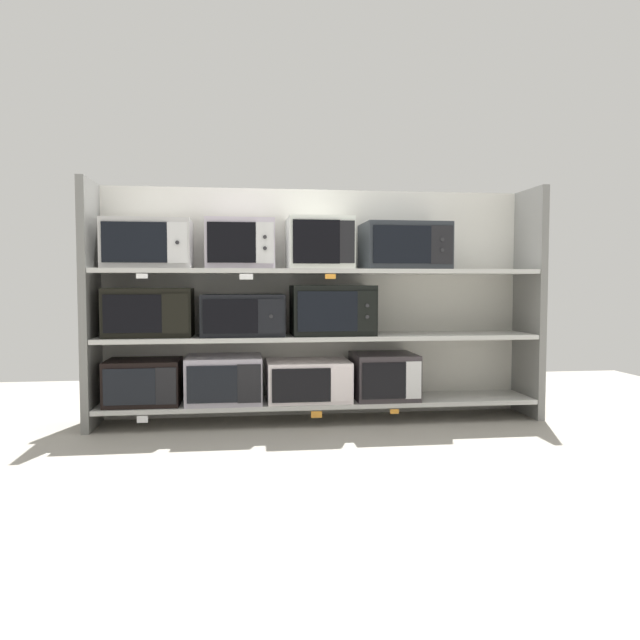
% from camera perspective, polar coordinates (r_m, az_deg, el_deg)
% --- Properties ---
extents(ground, '(6.92, 6.00, 0.02)m').
position_cam_1_polar(ground, '(3.27, 2.32, -13.34)').
color(ground, gray).
extents(back_panel, '(3.12, 0.04, 1.59)m').
position_cam_1_polar(back_panel, '(4.35, -0.39, 1.60)').
color(back_panel, beige).
rests_on(back_panel, ground).
extents(upright_left, '(0.05, 0.42, 1.59)m').
position_cam_1_polar(upright_left, '(4.20, -20.61, 1.32)').
color(upright_left, slate).
rests_on(upright_left, ground).
extents(upright_right, '(0.05, 0.42, 1.59)m').
position_cam_1_polar(upright_right, '(4.56, 18.92, 1.50)').
color(upright_right, slate).
rests_on(upright_right, ground).
extents(shelf_0, '(2.92, 0.42, 0.03)m').
position_cam_1_polar(shelf_0, '(4.20, -0.00, -7.61)').
color(shelf_0, beige).
rests_on(shelf_0, ground).
extents(microwave_0, '(0.47, 0.38, 0.29)m').
position_cam_1_polar(microwave_0, '(4.18, -16.10, -5.56)').
color(microwave_0, black).
rests_on(microwave_0, shelf_0).
extents(microwave_1, '(0.49, 0.43, 0.31)m').
position_cam_1_polar(microwave_1, '(4.13, -8.92, -5.46)').
color(microwave_1, '#A19BA9').
rests_on(microwave_1, shelf_0).
extents(microwave_2, '(0.55, 0.41, 0.27)m').
position_cam_1_polar(microwave_2, '(4.16, -1.12, -5.64)').
color(microwave_2, silver).
rests_on(microwave_2, shelf_0).
extents(microwave_3, '(0.42, 0.43, 0.31)m').
position_cam_1_polar(microwave_3, '(4.25, 5.97, -5.19)').
color(microwave_3, '#332D30').
rests_on(microwave_3, shelf_0).
extents(price_tag_0, '(0.07, 0.00, 0.04)m').
position_cam_1_polar(price_tag_0, '(4.01, -16.21, -8.88)').
color(price_tag_0, white).
extents(price_tag_1, '(0.07, 0.00, 0.04)m').
position_cam_1_polar(price_tag_1, '(3.99, -0.33, -8.80)').
color(price_tag_1, orange).
extents(price_tag_2, '(0.06, 0.00, 0.03)m').
position_cam_1_polar(price_tag_2, '(4.08, 6.96, -8.45)').
color(price_tag_2, orange).
extents(shelf_1, '(2.92, 0.42, 0.03)m').
position_cam_1_polar(shelf_1, '(4.14, -0.00, -1.59)').
color(shelf_1, beige).
extents(microwave_4, '(0.56, 0.34, 0.32)m').
position_cam_1_polar(microwave_4, '(4.13, -15.63, 0.68)').
color(microwave_4, black).
rests_on(microwave_4, shelf_1).
extents(microwave_5, '(0.54, 0.39, 0.28)m').
position_cam_1_polar(microwave_5, '(4.09, -7.21, 0.47)').
color(microwave_5, black).
rests_on(microwave_5, shelf_1).
extents(microwave_6, '(0.55, 0.40, 0.33)m').
position_cam_1_polar(microwave_6, '(4.13, 1.14, 0.93)').
color(microwave_6, black).
rests_on(microwave_6, shelf_1).
extents(shelf_2, '(2.92, 0.42, 0.03)m').
position_cam_1_polar(shelf_2, '(4.12, -0.00, 4.54)').
color(shelf_2, beige).
extents(microwave_7, '(0.55, 0.35, 0.32)m').
position_cam_1_polar(microwave_7, '(4.13, -15.74, 6.83)').
color(microwave_7, '#B9B7B6').
rests_on(microwave_7, shelf_2).
extents(microwave_8, '(0.45, 0.34, 0.33)m').
position_cam_1_polar(microwave_8, '(4.09, -7.46, 7.02)').
color(microwave_8, '#BBB1C0').
rests_on(microwave_8, shelf_2).
extents(microwave_9, '(0.42, 0.43, 0.34)m').
position_cam_1_polar(microwave_9, '(4.13, -0.09, 7.11)').
color(microwave_9, silver).
rests_on(microwave_9, shelf_2).
extents(microwave_10, '(0.57, 0.43, 0.31)m').
position_cam_1_polar(microwave_10, '(4.24, 7.84, 6.80)').
color(microwave_10, '#282D32').
rests_on(microwave_10, shelf_2).
extents(price_tag_3, '(0.07, 0.00, 0.03)m').
position_cam_1_polar(price_tag_3, '(3.92, -16.25, 3.96)').
color(price_tag_3, white).
extents(price_tag_4, '(0.08, 0.00, 0.04)m').
position_cam_1_polar(price_tag_4, '(3.87, -6.89, 4.03)').
color(price_tag_4, white).
extents(price_tag_5, '(0.07, 0.00, 0.03)m').
position_cam_1_polar(price_tag_5, '(3.91, 0.98, 4.08)').
color(price_tag_5, orange).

